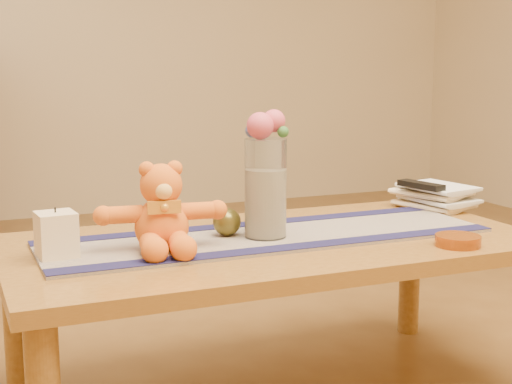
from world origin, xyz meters
name	(u,v)px	position (x,y,z in m)	size (l,w,h in m)	color
coffee_table_top	(273,246)	(0.00, 0.00, 0.43)	(1.40, 0.70, 0.04)	brown
table_leg_bl	(16,324)	(-0.64, 0.29, 0.21)	(0.07, 0.07, 0.41)	brown
table_leg_br	(410,274)	(0.64, 0.29, 0.21)	(0.07, 0.07, 0.41)	brown
persian_runner	(268,236)	(-0.01, 0.02, 0.45)	(1.20, 0.35, 0.01)	#231B4C
runner_border_near	(292,247)	(-0.01, -0.13, 0.46)	(1.20, 0.06, 0.00)	#15143E
runner_border_far	(247,224)	(-0.01, 0.16, 0.46)	(1.20, 0.06, 0.00)	#15143E
teddy_bear	(161,208)	(-0.31, -0.02, 0.56)	(0.30, 0.25, 0.21)	orange
pillar_candle	(56,234)	(-0.56, 0.01, 0.51)	(0.09, 0.09, 0.11)	beige
candle_wick	(55,210)	(-0.56, 0.01, 0.57)	(0.00, 0.00, 0.01)	black
glass_vase	(266,188)	(-0.02, 0.00, 0.59)	(0.11, 0.11, 0.26)	silver
potpourri_fill	(266,203)	(-0.02, 0.00, 0.55)	(0.09, 0.09, 0.18)	beige
rose_left	(260,126)	(-0.04, -0.01, 0.75)	(0.07, 0.07, 0.07)	#C9475E
rose_right	(274,121)	(0.00, 0.01, 0.76)	(0.06, 0.06, 0.06)	#C9475E
blue_flower_back	(264,127)	(-0.01, 0.04, 0.75)	(0.04, 0.04, 0.04)	#455497
blue_flower_side	(252,131)	(-0.05, 0.02, 0.74)	(0.04, 0.04, 0.04)	#455497
leaf_sprig	(283,132)	(0.02, -0.02, 0.74)	(0.03, 0.03, 0.03)	#33662D
bronze_ball	(227,222)	(-0.11, 0.05, 0.50)	(0.08, 0.08, 0.08)	#4F471A
book_bottom	(418,208)	(0.57, 0.16, 0.46)	(0.17, 0.22, 0.02)	#FAE5C1
book_lower	(420,202)	(0.58, 0.16, 0.48)	(0.16, 0.22, 0.02)	#FAE5C1
book_upper	(416,196)	(0.56, 0.16, 0.50)	(0.17, 0.22, 0.02)	#FAE5C1
book_top	(420,190)	(0.57, 0.16, 0.52)	(0.16, 0.22, 0.02)	#FAE5C1
tv_remote	(421,185)	(0.57, 0.15, 0.54)	(0.04, 0.16, 0.02)	black
amber_dish	(458,241)	(0.40, -0.25, 0.46)	(0.12, 0.12, 0.03)	#BF5914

